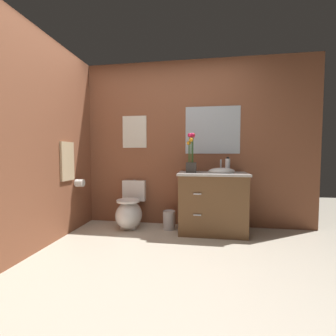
{
  "coord_description": "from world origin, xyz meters",
  "views": [
    {
      "loc": [
        0.56,
        -2.05,
        1.1
      ],
      "look_at": [
        0.06,
        1.14,
        0.9
      ],
      "focal_mm": 24.78,
      "sensor_mm": 36.0,
      "label": 1
    }
  ],
  "objects_px": {
    "toilet": "(130,211)",
    "wall_poster": "(134,132)",
    "vanity_cabinet": "(213,202)",
    "trash_bin": "(169,220)",
    "hanging_towel": "(67,161)",
    "soap_bottle": "(228,165)",
    "flower_vase": "(191,158)",
    "toilet_paper_roll": "(80,183)",
    "wall_mirror": "(212,130)"
  },
  "relations": [
    {
      "from": "wall_poster",
      "to": "hanging_towel",
      "type": "xyz_separation_m",
      "value": [
        -0.73,
        -0.67,
        -0.44
      ]
    },
    {
      "from": "trash_bin",
      "to": "toilet_paper_roll",
      "type": "height_order",
      "value": "toilet_paper_roll"
    },
    {
      "from": "toilet",
      "to": "wall_poster",
      "type": "distance_m",
      "value": 1.23
    },
    {
      "from": "vanity_cabinet",
      "to": "trash_bin",
      "type": "height_order",
      "value": "vanity_cabinet"
    },
    {
      "from": "trash_bin",
      "to": "wall_poster",
      "type": "xyz_separation_m",
      "value": [
        -0.59,
        0.26,
        1.3
      ]
    },
    {
      "from": "wall_mirror",
      "to": "hanging_towel",
      "type": "relative_size",
      "value": 1.54
    },
    {
      "from": "toilet",
      "to": "soap_bottle",
      "type": "bearing_deg",
      "value": 3.72
    },
    {
      "from": "trash_bin",
      "to": "hanging_towel",
      "type": "height_order",
      "value": "hanging_towel"
    },
    {
      "from": "toilet_paper_roll",
      "to": "toilet",
      "type": "bearing_deg",
      "value": 16.13
    },
    {
      "from": "toilet",
      "to": "toilet_paper_roll",
      "type": "distance_m",
      "value": 0.83
    },
    {
      "from": "flower_vase",
      "to": "hanging_towel",
      "type": "xyz_separation_m",
      "value": [
        -1.64,
        -0.36,
        -0.04
      ]
    },
    {
      "from": "wall_poster",
      "to": "toilet_paper_roll",
      "type": "relative_size",
      "value": 4.52
    },
    {
      "from": "hanging_towel",
      "to": "trash_bin",
      "type": "bearing_deg",
      "value": 17.24
    },
    {
      "from": "vanity_cabinet",
      "to": "hanging_towel",
      "type": "xyz_separation_m",
      "value": [
        -1.94,
        -0.38,
        0.57
      ]
    },
    {
      "from": "toilet",
      "to": "flower_vase",
      "type": "bearing_deg",
      "value": -2.97
    },
    {
      "from": "flower_vase",
      "to": "wall_mirror",
      "type": "height_order",
      "value": "wall_mirror"
    },
    {
      "from": "vanity_cabinet",
      "to": "hanging_towel",
      "type": "distance_m",
      "value": 2.06
    },
    {
      "from": "trash_bin",
      "to": "wall_poster",
      "type": "relative_size",
      "value": 0.55
    },
    {
      "from": "wall_poster",
      "to": "wall_mirror",
      "type": "distance_m",
      "value": 1.2
    },
    {
      "from": "vanity_cabinet",
      "to": "flower_vase",
      "type": "bearing_deg",
      "value": -176.0
    },
    {
      "from": "toilet",
      "to": "trash_bin",
      "type": "relative_size",
      "value": 2.54
    },
    {
      "from": "flower_vase",
      "to": "toilet_paper_roll",
      "type": "xyz_separation_m",
      "value": [
        -1.59,
        -0.15,
        -0.36
      ]
    },
    {
      "from": "wall_poster",
      "to": "hanging_towel",
      "type": "relative_size",
      "value": 0.96
    },
    {
      "from": "trash_bin",
      "to": "toilet_paper_roll",
      "type": "bearing_deg",
      "value": -170.86
    },
    {
      "from": "flower_vase",
      "to": "soap_bottle",
      "type": "bearing_deg",
      "value": 15.37
    },
    {
      "from": "vanity_cabinet",
      "to": "soap_bottle",
      "type": "bearing_deg",
      "value": 29.54
    },
    {
      "from": "flower_vase",
      "to": "toilet_paper_roll",
      "type": "bearing_deg",
      "value": -174.63
    },
    {
      "from": "soap_bottle",
      "to": "hanging_towel",
      "type": "distance_m",
      "value": 2.21
    },
    {
      "from": "toilet_paper_roll",
      "to": "flower_vase",
      "type": "bearing_deg",
      "value": 5.37
    },
    {
      "from": "vanity_cabinet",
      "to": "soap_bottle",
      "type": "relative_size",
      "value": 4.71
    },
    {
      "from": "soap_bottle",
      "to": "wall_poster",
      "type": "bearing_deg",
      "value": 172.92
    },
    {
      "from": "toilet",
      "to": "flower_vase",
      "type": "relative_size",
      "value": 1.26
    },
    {
      "from": "toilet",
      "to": "vanity_cabinet",
      "type": "distance_m",
      "value": 1.22
    },
    {
      "from": "soap_bottle",
      "to": "wall_poster",
      "type": "distance_m",
      "value": 1.51
    },
    {
      "from": "wall_mirror",
      "to": "hanging_towel",
      "type": "height_order",
      "value": "wall_mirror"
    },
    {
      "from": "trash_bin",
      "to": "hanging_towel",
      "type": "bearing_deg",
      "value": -162.76
    },
    {
      "from": "hanging_towel",
      "to": "toilet_paper_roll",
      "type": "bearing_deg",
      "value": 75.11
    },
    {
      "from": "toilet_paper_roll",
      "to": "vanity_cabinet",
      "type": "bearing_deg",
      "value": 5.15
    },
    {
      "from": "wall_poster",
      "to": "toilet_paper_roll",
      "type": "xyz_separation_m",
      "value": [
        -0.68,
        -0.46,
        -0.76
      ]
    },
    {
      "from": "wall_poster",
      "to": "trash_bin",
      "type": "bearing_deg",
      "value": -23.72
    },
    {
      "from": "toilet",
      "to": "toilet_paper_roll",
      "type": "height_order",
      "value": "toilet_paper_roll"
    },
    {
      "from": "toilet",
      "to": "wall_mirror",
      "type": "height_order",
      "value": "wall_mirror"
    },
    {
      "from": "flower_vase",
      "to": "toilet_paper_roll",
      "type": "height_order",
      "value": "flower_vase"
    },
    {
      "from": "toilet",
      "to": "vanity_cabinet",
      "type": "height_order",
      "value": "vanity_cabinet"
    },
    {
      "from": "flower_vase",
      "to": "toilet_paper_roll",
      "type": "relative_size",
      "value": 4.97
    },
    {
      "from": "soap_bottle",
      "to": "wall_mirror",
      "type": "bearing_deg",
      "value": 140.29
    },
    {
      "from": "flower_vase",
      "to": "wall_poster",
      "type": "bearing_deg",
      "value": 160.9
    },
    {
      "from": "vanity_cabinet",
      "to": "wall_poster",
      "type": "height_order",
      "value": "wall_poster"
    },
    {
      "from": "vanity_cabinet",
      "to": "wall_poster",
      "type": "bearing_deg",
      "value": 166.3
    },
    {
      "from": "soap_bottle",
      "to": "trash_bin",
      "type": "height_order",
      "value": "soap_bottle"
    }
  ]
}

